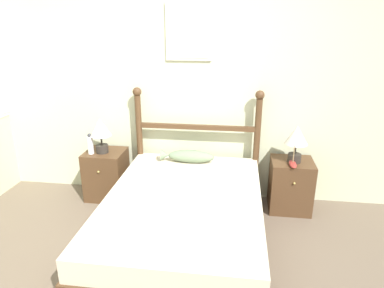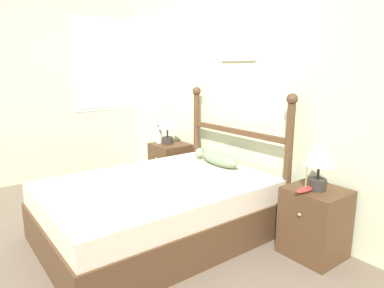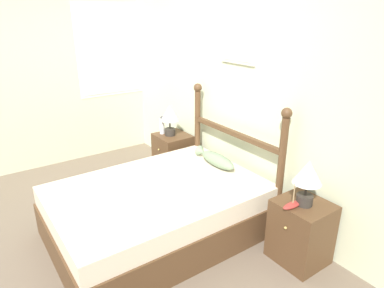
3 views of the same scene
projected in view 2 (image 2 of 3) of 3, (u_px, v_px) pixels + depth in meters
ground_plane at (79, 250)px, 2.82m from camera, size 16.00×16.00×0.00m
wall_back at (235, 87)px, 3.56m from camera, size 6.40×0.08×2.55m
wall_left at (14, 84)px, 4.22m from camera, size 0.08×6.40×2.55m
bed at (158, 209)px, 3.01m from camera, size 1.36×1.93×0.51m
headboard at (236, 145)px, 3.47m from camera, size 1.39×0.10×1.26m
nightstand_left at (170, 165)px, 4.28m from camera, size 0.43×0.42×0.55m
nightstand_right at (315, 222)px, 2.69m from camera, size 0.43×0.42×0.55m
table_lamp_left at (167, 123)px, 4.16m from camera, size 0.23×0.23×0.39m
table_lamp_right at (320, 157)px, 2.56m from camera, size 0.23×0.23×0.39m
bottle at (159, 135)px, 4.25m from camera, size 0.06×0.06×0.23m
model_boat at (305, 189)px, 2.57m from camera, size 0.07×0.21×0.21m
fish_pillow at (218, 159)px, 3.44m from camera, size 0.57×0.15×0.13m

